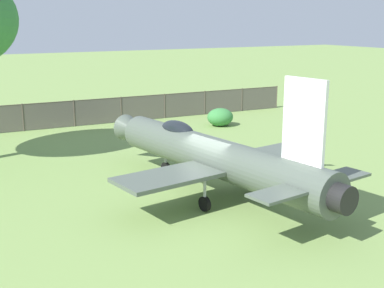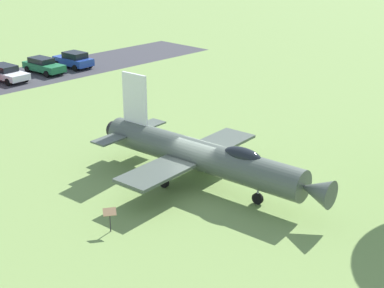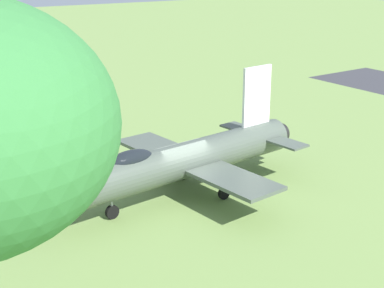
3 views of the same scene
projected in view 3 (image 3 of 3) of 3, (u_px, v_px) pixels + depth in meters
ground_plane at (182, 196)px, 26.07m from camera, size 200.00×200.00×0.00m
display_jet at (175, 162)px, 25.31m from camera, size 14.44×9.89×5.46m
info_plaque at (107, 143)px, 30.64m from camera, size 0.65×0.72×1.14m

